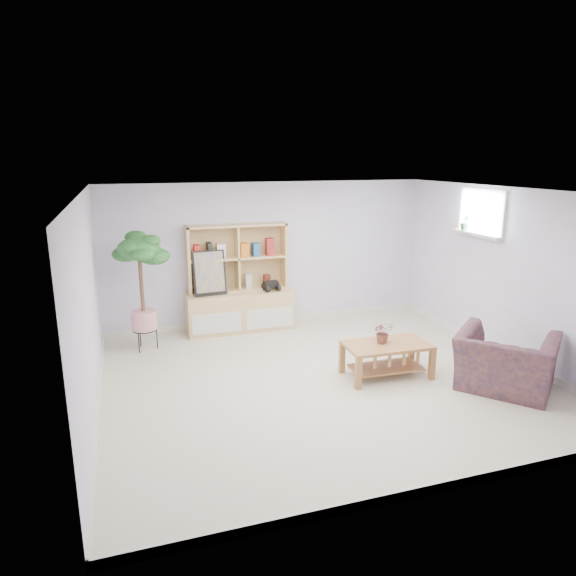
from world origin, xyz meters
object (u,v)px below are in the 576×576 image
object	(u,v)px
coffee_table	(386,360)
floor_tree	(142,292)
armchair	(506,358)
storage_unit	(239,279)

from	to	relation	value
coffee_table	floor_tree	xyz separation A→B (m)	(-2.95, 1.97, 0.66)
floor_tree	armchair	world-z (taller)	floor_tree
coffee_table	armchair	world-z (taller)	armchair
floor_tree	armchair	bearing A→B (deg)	-33.88
storage_unit	floor_tree	bearing A→B (deg)	-163.59
storage_unit	coffee_table	bearing A→B (deg)	-59.96
coffee_table	floor_tree	bearing A→B (deg)	147.99
storage_unit	floor_tree	distance (m)	1.61
floor_tree	coffee_table	bearing A→B (deg)	-33.71
coffee_table	armchair	xyz separation A→B (m)	(1.18, -0.81, 0.19)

